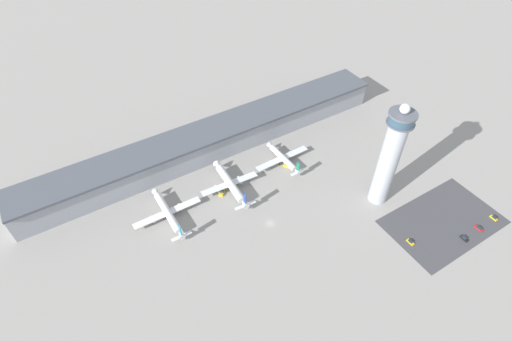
{
  "coord_description": "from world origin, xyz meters",
  "views": [
    {
      "loc": [
        -77.6,
        -112.43,
        174.45
      ],
      "look_at": [
        7.95,
        27.78,
        13.52
      ],
      "focal_mm": 28.0,
      "sensor_mm": 36.0,
      "label": 1
    }
  ],
  "objects_px": {
    "control_tower": "(390,157)",
    "car_grey_coupe": "(494,218)",
    "service_truck_fuel": "(222,192)",
    "service_truck_catering": "(288,166)",
    "car_white_wagon": "(410,242)",
    "car_black_suv": "(479,228)",
    "car_silver_sedan": "(464,238)",
    "airplane_gate_charlie": "(283,158)",
    "airplane_gate_bravo": "(230,184)",
    "airplane_gate_alpha": "(168,213)"
  },
  "relations": [
    {
      "from": "car_white_wagon",
      "to": "car_black_suv",
      "type": "bearing_deg",
      "value": -18.59
    },
    {
      "from": "service_truck_fuel",
      "to": "car_grey_coupe",
      "type": "height_order",
      "value": "service_truck_fuel"
    },
    {
      "from": "airplane_gate_charlie",
      "to": "service_truck_catering",
      "type": "relative_size",
      "value": 5.41
    },
    {
      "from": "airplane_gate_charlie",
      "to": "car_silver_sedan",
      "type": "bearing_deg",
      "value": -63.56
    },
    {
      "from": "airplane_gate_bravo",
      "to": "car_grey_coupe",
      "type": "height_order",
      "value": "airplane_gate_bravo"
    },
    {
      "from": "control_tower",
      "to": "car_black_suv",
      "type": "bearing_deg",
      "value": -55.22
    },
    {
      "from": "control_tower",
      "to": "airplane_gate_alpha",
      "type": "xyz_separation_m",
      "value": [
        -109.27,
        49.75,
        -28.78
      ]
    },
    {
      "from": "airplane_gate_charlie",
      "to": "car_white_wagon",
      "type": "height_order",
      "value": "airplane_gate_charlie"
    },
    {
      "from": "control_tower",
      "to": "car_grey_coupe",
      "type": "bearing_deg",
      "value": -45.23
    },
    {
      "from": "car_black_suv",
      "to": "service_truck_fuel",
      "type": "bearing_deg",
      "value": 138.02
    },
    {
      "from": "service_truck_catering",
      "to": "car_white_wagon",
      "type": "relative_size",
      "value": 1.58
    },
    {
      "from": "control_tower",
      "to": "airplane_gate_bravo",
      "type": "distance_m",
      "value": 90.37
    },
    {
      "from": "control_tower",
      "to": "car_white_wagon",
      "type": "xyz_separation_m",
      "value": [
        -7.0,
        -32.48,
        -32.11
      ]
    },
    {
      "from": "airplane_gate_charlie",
      "to": "service_truck_fuel",
      "type": "height_order",
      "value": "airplane_gate_charlie"
    },
    {
      "from": "service_truck_fuel",
      "to": "control_tower",
      "type": "bearing_deg",
      "value": -33.95
    },
    {
      "from": "airplane_gate_bravo",
      "to": "airplane_gate_alpha",
      "type": "bearing_deg",
      "value": -178.74
    },
    {
      "from": "airplane_gate_alpha",
      "to": "car_grey_coupe",
      "type": "relative_size",
      "value": 9.13
    },
    {
      "from": "control_tower",
      "to": "car_grey_coupe",
      "type": "height_order",
      "value": "control_tower"
    },
    {
      "from": "car_black_suv",
      "to": "car_silver_sedan",
      "type": "xyz_separation_m",
      "value": [
        -12.48,
        -0.28,
        0.05
      ]
    },
    {
      "from": "control_tower",
      "to": "airplane_gate_charlie",
      "type": "height_order",
      "value": "control_tower"
    },
    {
      "from": "service_truck_fuel",
      "to": "car_white_wagon",
      "type": "height_order",
      "value": "service_truck_fuel"
    },
    {
      "from": "airplane_gate_charlie",
      "to": "service_truck_fuel",
      "type": "distance_m",
      "value": 45.33
    },
    {
      "from": "airplane_gate_charlie",
      "to": "car_white_wagon",
      "type": "relative_size",
      "value": 8.56
    },
    {
      "from": "airplane_gate_alpha",
      "to": "car_white_wagon",
      "type": "bearing_deg",
      "value": -38.8
    },
    {
      "from": "control_tower",
      "to": "car_black_suv",
      "type": "distance_m",
      "value": 63.98
    },
    {
      "from": "car_white_wagon",
      "to": "car_grey_coupe",
      "type": "distance_m",
      "value": 53.38
    },
    {
      "from": "airplane_gate_bravo",
      "to": "car_silver_sedan",
      "type": "distance_m",
      "value": 130.91
    },
    {
      "from": "airplane_gate_bravo",
      "to": "service_truck_catering",
      "type": "distance_m",
      "value": 40.7
    },
    {
      "from": "car_black_suv",
      "to": "car_silver_sedan",
      "type": "bearing_deg",
      "value": -178.7
    },
    {
      "from": "service_truck_fuel",
      "to": "car_black_suv",
      "type": "distance_m",
      "value": 143.7
    },
    {
      "from": "airplane_gate_bravo",
      "to": "car_silver_sedan",
      "type": "xyz_separation_m",
      "value": [
        88.53,
        -96.35,
        -4.08
      ]
    },
    {
      "from": "service_truck_catering",
      "to": "car_black_suv",
      "type": "relative_size",
      "value": 1.48
    },
    {
      "from": "service_truck_catering",
      "to": "control_tower",
      "type": "bearing_deg",
      "value": -59.19
    },
    {
      "from": "airplane_gate_alpha",
      "to": "airplane_gate_charlie",
      "type": "xyz_separation_m",
      "value": [
        79.15,
        3.48,
        0.36
      ]
    },
    {
      "from": "airplane_gate_bravo",
      "to": "car_white_wagon",
      "type": "relative_size",
      "value": 9.23
    },
    {
      "from": "airplane_gate_bravo",
      "to": "car_white_wagon",
      "type": "bearing_deg",
      "value": -53.08
    },
    {
      "from": "airplane_gate_charlie",
      "to": "car_black_suv",
      "type": "height_order",
      "value": "airplane_gate_charlie"
    },
    {
      "from": "car_white_wagon",
      "to": "control_tower",
      "type": "bearing_deg",
      "value": 77.84
    },
    {
      "from": "control_tower",
      "to": "airplane_gate_alpha",
      "type": "relative_size",
      "value": 1.69
    },
    {
      "from": "airplane_gate_alpha",
      "to": "car_white_wagon",
      "type": "height_order",
      "value": "airplane_gate_alpha"
    },
    {
      "from": "airplane_gate_charlie",
      "to": "car_black_suv",
      "type": "distance_m",
      "value": 116.43
    },
    {
      "from": "airplane_gate_charlie",
      "to": "car_grey_coupe",
      "type": "xyz_separation_m",
      "value": [
        74.96,
        -98.44,
        -3.64
      ]
    },
    {
      "from": "airplane_gate_alpha",
      "to": "car_grey_coupe",
      "type": "xyz_separation_m",
      "value": [
        154.11,
        -94.96,
        -3.27
      ]
    },
    {
      "from": "service_truck_catering",
      "to": "car_black_suv",
      "type": "height_order",
      "value": "service_truck_catering"
    },
    {
      "from": "control_tower",
      "to": "car_white_wagon",
      "type": "distance_m",
      "value": 46.2
    },
    {
      "from": "service_truck_catering",
      "to": "car_silver_sedan",
      "type": "xyz_separation_m",
      "value": [
        48.06,
        -94.31,
        -0.3
      ]
    },
    {
      "from": "airplane_gate_bravo",
      "to": "service_truck_catering",
      "type": "relative_size",
      "value": 5.84
    },
    {
      "from": "control_tower",
      "to": "car_white_wagon",
      "type": "bearing_deg",
      "value": -102.16
    },
    {
      "from": "airplane_gate_alpha",
      "to": "car_black_suv",
      "type": "distance_m",
      "value": 170.02
    },
    {
      "from": "car_white_wagon",
      "to": "car_silver_sedan",
      "type": "bearing_deg",
      "value": -26.93
    }
  ]
}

